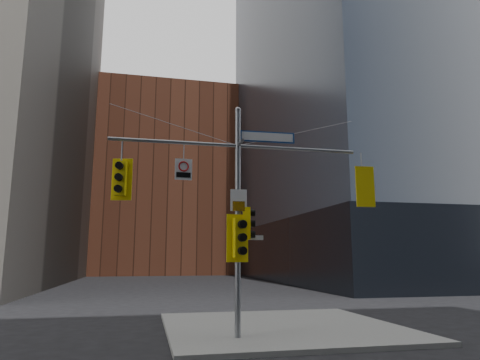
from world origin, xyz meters
name	(u,v)px	position (x,y,z in m)	size (l,w,h in m)	color
ground	(254,358)	(0.00, 0.00, 0.00)	(160.00, 160.00, 0.00)	black
sidewalk_corner	(281,327)	(2.00, 4.00, 0.07)	(8.00, 8.00, 0.15)	gray
podium_ne	(425,252)	(28.00, 32.00, 3.00)	(36.40, 36.40, 6.00)	black
brick_midrise	(165,185)	(0.00, 58.00, 14.00)	(26.00, 20.00, 28.00)	brown
signal_assembly	(238,195)	(0.00, 1.99, 4.42)	(8.00, 0.80, 7.30)	gray
traffic_light_west_arm	(120,178)	(-3.57, 2.01, 4.80)	(0.60, 0.54, 1.28)	yellow
traffic_light_east_arm	(363,187)	(4.30, 1.99, 4.80)	(0.65, 0.52, 1.36)	yellow
traffic_light_pole_side	(248,224)	(0.32, 1.99, 3.52)	(0.42, 0.36, 1.00)	yellow
traffic_light_pole_front	(240,238)	(0.00, 1.73, 3.07)	(0.69, 0.60, 1.45)	yellow
street_sign_blade	(267,137)	(0.98, 2.00, 6.35)	(1.83, 0.11, 0.36)	navy
regulatory_sign_arm	(184,169)	(-1.71, 1.97, 5.17)	(0.53, 0.08, 0.66)	silver
regulatory_sign_pole	(239,201)	(0.00, 1.88, 4.21)	(0.52, 0.06, 0.68)	silver
street_blade_ew	(252,238)	(0.45, 2.00, 3.09)	(0.73, 0.03, 0.15)	silver
street_blade_ns	(235,250)	(0.00, 2.45, 2.71)	(0.09, 0.69, 0.14)	#145926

